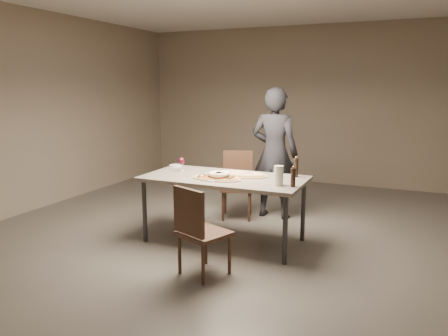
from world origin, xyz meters
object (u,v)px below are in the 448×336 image
at_px(zucchini_pizza, 217,178).
at_px(diner, 275,153).
at_px(ham_pizza, 241,174).
at_px(pepper_mill_left, 293,177).
at_px(bread_basket, 219,175).
at_px(chair_far, 237,180).
at_px(carafe, 279,176).
at_px(dining_table, 224,182).
at_px(chair_near, 198,227).

xyz_separation_m(zucchini_pizza, diner, (0.26, 1.28, 0.10)).
bearing_deg(ham_pizza, pepper_mill_left, -35.25).
height_order(zucchini_pizza, bread_basket, bread_basket).
bearing_deg(chair_far, pepper_mill_left, 114.64).
relative_size(ham_pizza, carafe, 3.04).
distance_m(zucchini_pizza, bread_basket, 0.05).
bearing_deg(dining_table, diner, 78.30).
bearing_deg(bread_basket, chair_far, 102.06).
bearing_deg(carafe, chair_near, -122.61).
relative_size(dining_table, zucchini_pizza, 3.25).
bearing_deg(chair_near, diner, 109.87).
relative_size(dining_table, bread_basket, 7.82).
bearing_deg(dining_table, pepper_mill_left, -11.07).
xyz_separation_m(bread_basket, chair_near, (0.15, -0.81, -0.32)).
relative_size(zucchini_pizza, bread_basket, 2.41).
bearing_deg(bread_basket, carafe, -0.42).
distance_m(bread_basket, pepper_mill_left, 0.82).
distance_m(zucchini_pizza, pepper_mill_left, 0.86).
distance_m(dining_table, chair_far, 1.01).
height_order(zucchini_pizza, pepper_mill_left, pepper_mill_left).
xyz_separation_m(pepper_mill_left, chair_near, (-0.67, -0.80, -0.37)).
height_order(dining_table, zucchini_pizza, zucchini_pizza).
height_order(carafe, chair_near, carafe).
bearing_deg(diner, pepper_mill_left, 116.40).
relative_size(pepper_mill_left, chair_far, 0.24).
relative_size(bread_basket, diner, 0.13).
bearing_deg(zucchini_pizza, carafe, -13.55).
xyz_separation_m(dining_table, bread_basket, (0.01, -0.15, 0.11)).
height_order(carafe, diner, diner).
bearing_deg(pepper_mill_left, diner, 114.75).
xyz_separation_m(ham_pizza, bread_basket, (-0.14, -0.30, 0.03)).
bearing_deg(bread_basket, zucchini_pizza, 169.83).
bearing_deg(ham_pizza, zucchini_pizza, -131.83).
height_order(dining_table, chair_far, chair_far).
height_order(zucchini_pizza, ham_pizza, zucchini_pizza).
bearing_deg(chair_near, zucchini_pizza, 124.52).
xyz_separation_m(dining_table, ham_pizza, (0.15, 0.14, 0.07)).
height_order(ham_pizza, diner, diner).
relative_size(pepper_mill_left, chair_near, 0.25).
xyz_separation_m(ham_pizza, carafe, (0.53, -0.30, 0.09)).
height_order(pepper_mill_left, chair_far, pepper_mill_left).
bearing_deg(carafe, diner, 108.99).
height_order(dining_table, pepper_mill_left, pepper_mill_left).
bearing_deg(pepper_mill_left, ham_pizza, 155.76).
relative_size(bread_basket, chair_near, 0.27).
relative_size(chair_near, diner, 0.49).
xyz_separation_m(chair_near, chair_far, (-0.39, 1.93, 0.01)).
height_order(bread_basket, chair_far, chair_far).
relative_size(zucchini_pizza, chair_far, 0.63).
distance_m(chair_far, diner, 0.62).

